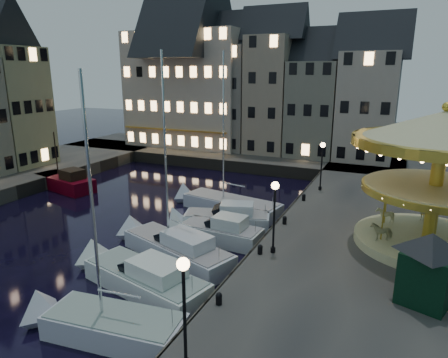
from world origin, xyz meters
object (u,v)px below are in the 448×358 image
at_px(streetlamp_a, 184,298).
at_px(bollard_d, 304,197).
at_px(bollard_b, 260,249).
at_px(ticket_kiosk, 430,256).
at_px(red_fishing_boat, 66,183).
at_px(motorboat_a, 104,325).
at_px(motorboat_f, 226,204).
at_px(motorboat_d, 216,232).
at_px(carousel, 441,154).
at_px(streetlamp_c, 322,159).
at_px(streetlamp_b, 274,207).
at_px(bollard_a, 219,298).
at_px(motorboat_b, 141,277).
at_px(motorboat_c, 173,247).
at_px(bollard_c, 285,220).
at_px(motorboat_e, 221,219).

height_order(streetlamp_a, bollard_d, streetlamp_a).
xyz_separation_m(bollard_b, ticket_kiosk, (8.25, -1.59, 1.93)).
relative_size(streetlamp_a, red_fishing_boat, 0.57).
bearing_deg(motorboat_a, motorboat_f, 95.84).
height_order(motorboat_d, carousel, carousel).
bearing_deg(carousel, streetlamp_a, -118.90).
height_order(streetlamp_c, motorboat_d, streetlamp_c).
bearing_deg(streetlamp_a, streetlamp_b, 90.00).
bearing_deg(bollard_d, bollard_a, -90.00).
xyz_separation_m(motorboat_f, red_fishing_boat, (-16.82, -0.87, 0.16)).
bearing_deg(motorboat_f, motorboat_b, -86.19).
xyz_separation_m(streetlamp_b, motorboat_c, (-6.27, -0.58, -3.34)).
height_order(motorboat_f, ticket_kiosk, motorboat_f).
xyz_separation_m(streetlamp_c, motorboat_c, (-6.27, -14.08, -3.34)).
height_order(streetlamp_b, bollard_c, streetlamp_b).
relative_size(motorboat_b, red_fishing_boat, 1.16).
bearing_deg(motorboat_f, bollard_b, -56.04).
bearing_deg(carousel, streetlamp_c, 132.17).
height_order(bollard_c, motorboat_a, motorboat_a).
distance_m(motorboat_b, motorboat_f, 13.20).
height_order(bollard_d, motorboat_e, motorboat_e).
height_order(bollard_a, bollard_c, same).
xyz_separation_m(streetlamp_b, red_fishing_boat, (-23.60, 7.81, -3.33)).
bearing_deg(carousel, streetlamp_b, -150.27).
height_order(streetlamp_b, streetlamp_c, same).
relative_size(motorboat_c, red_fishing_boat, 1.63).
bearing_deg(motorboat_a, motorboat_c, 98.96).
xyz_separation_m(bollard_d, ticket_kiosk, (8.25, -12.09, 1.93)).
height_order(bollard_b, ticket_kiosk, ticket_kiosk).
bearing_deg(ticket_kiosk, red_fishing_boat, 162.42).
bearing_deg(carousel, motorboat_f, 164.62).
distance_m(bollard_a, ticket_kiosk, 9.33).
xyz_separation_m(streetlamp_c, motorboat_a, (-5.04, -21.93, -3.48)).
bearing_deg(motorboat_b, bollard_c, 59.42).
bearing_deg(bollard_b, motorboat_e, 131.64).
distance_m(streetlamp_c, motorboat_e, 10.64).
height_order(bollard_c, motorboat_d, motorboat_d).
xyz_separation_m(bollard_c, motorboat_f, (-6.19, 4.18, -1.07)).
relative_size(motorboat_a, motorboat_c, 1.00).
xyz_separation_m(streetlamp_a, motorboat_c, (-6.27, 9.42, -3.34)).
distance_m(motorboat_c, carousel, 16.43).
relative_size(bollard_d, motorboat_b, 0.07).
height_order(streetlamp_a, streetlamp_c, same).
height_order(motorboat_d, ticket_kiosk, ticket_kiosk).
bearing_deg(red_fishing_boat, motorboat_a, -41.18).
bearing_deg(bollard_c, ticket_kiosk, -38.61).
xyz_separation_m(motorboat_a, ticket_kiosk, (12.69, 6.34, 2.99)).
bearing_deg(bollard_a, streetlamp_b, 84.29).
relative_size(motorboat_a, carousel, 1.25).
bearing_deg(motorboat_a, bollard_d, 76.47).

